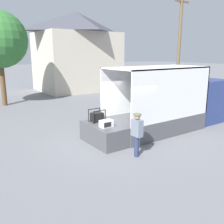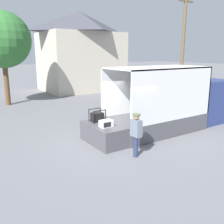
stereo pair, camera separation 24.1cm
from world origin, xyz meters
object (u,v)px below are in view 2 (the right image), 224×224
Objects in this scene: box_truck at (182,108)px; utility_pole at (183,44)px; worker_person at (136,131)px; portable_generator at (98,117)px; street_tree at (2,40)px; microwave at (106,124)px.

utility_pole is at bearing 41.97° from box_truck.
worker_person is (-4.63, -1.91, 0.03)m from box_truck.
street_tree is (-1.74, 10.41, 3.67)m from portable_generator.
utility_pole reaches higher than box_truck.
microwave is 15.30m from utility_pole.
worker_person is at bearing -157.61° from box_truck.
street_tree reaches higher than box_truck.
box_truck is at bearing -59.13° from street_tree.
box_truck is at bearing 4.15° from microwave.
utility_pole is (12.53, 9.01, 3.54)m from worker_person.
box_truck reaches higher than microwave.
worker_person is 0.19× the size of utility_pole.
microwave is at bearing -81.97° from street_tree.
microwave is at bearing -149.87° from utility_pole.
box_truck is 1.08× the size of street_tree.
utility_pole is (12.73, 6.53, 3.51)m from portable_generator.
worker_person reaches higher than portable_generator.
street_tree reaches higher than microwave.
worker_person is 13.55m from street_tree.
box_truck is at bearing -138.03° from utility_pole.
utility_pole reaches higher than worker_person.
street_tree is (-6.56, 10.98, 3.73)m from box_truck.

